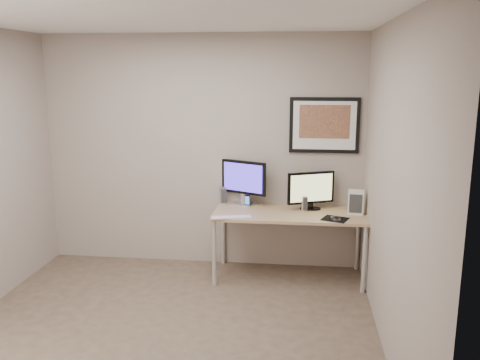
{
  "coord_description": "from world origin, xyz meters",
  "views": [
    {
      "loc": [
        1.09,
        -3.86,
        2.2
      ],
      "look_at": [
        0.5,
        1.1,
        1.12
      ],
      "focal_mm": 38.0,
      "sensor_mm": 36.0,
      "label": 1
    }
  ],
  "objects_px": {
    "monitor_large": "(244,181)",
    "fan_unit": "(356,202)",
    "framed_art": "(324,125)",
    "phone_dock": "(247,201)",
    "desk": "(289,218)",
    "speaker_left": "(223,195)",
    "monitor_tv": "(311,190)",
    "speaker_right": "(304,203)",
    "keyboard": "(231,217)"
  },
  "relations": [
    {
      "from": "monitor_large",
      "to": "fan_unit",
      "type": "distance_m",
      "value": 1.24
    },
    {
      "from": "framed_art",
      "to": "phone_dock",
      "type": "distance_m",
      "value": 1.17
    },
    {
      "from": "desk",
      "to": "speaker_left",
      "type": "bearing_deg",
      "value": 159.91
    },
    {
      "from": "monitor_tv",
      "to": "fan_unit",
      "type": "bearing_deg",
      "value": -36.32
    },
    {
      "from": "framed_art",
      "to": "monitor_tv",
      "type": "distance_m",
      "value": 0.71
    },
    {
      "from": "desk",
      "to": "speaker_left",
      "type": "height_order",
      "value": "speaker_left"
    },
    {
      "from": "framed_art",
      "to": "phone_dock",
      "type": "bearing_deg",
      "value": -168.98
    },
    {
      "from": "speaker_right",
      "to": "phone_dock",
      "type": "distance_m",
      "value": 0.63
    },
    {
      "from": "desk",
      "to": "fan_unit",
      "type": "relative_size",
      "value": 6.43
    },
    {
      "from": "framed_art",
      "to": "speaker_right",
      "type": "xyz_separation_m",
      "value": [
        -0.19,
        -0.25,
        -0.81
      ]
    },
    {
      "from": "monitor_large",
      "to": "fan_unit",
      "type": "bearing_deg",
      "value": 13.62
    },
    {
      "from": "speaker_left",
      "to": "monitor_large",
      "type": "bearing_deg",
      "value": -28.53
    },
    {
      "from": "desk",
      "to": "fan_unit",
      "type": "bearing_deg",
      "value": 2.06
    },
    {
      "from": "speaker_left",
      "to": "desk",
      "type": "bearing_deg",
      "value": -42.75
    },
    {
      "from": "framed_art",
      "to": "speaker_right",
      "type": "relative_size",
      "value": 4.67
    },
    {
      "from": "phone_dock",
      "to": "fan_unit",
      "type": "height_order",
      "value": "fan_unit"
    },
    {
      "from": "monitor_tv",
      "to": "phone_dock",
      "type": "relative_size",
      "value": 3.83
    },
    {
      "from": "speaker_left",
      "to": "fan_unit",
      "type": "distance_m",
      "value": 1.46
    },
    {
      "from": "keyboard",
      "to": "fan_unit",
      "type": "bearing_deg",
      "value": 0.07
    },
    {
      "from": "speaker_left",
      "to": "keyboard",
      "type": "bearing_deg",
      "value": -95.91
    },
    {
      "from": "speaker_left",
      "to": "monitor_tv",
      "type": "bearing_deg",
      "value": -30.71
    },
    {
      "from": "monitor_tv",
      "to": "phone_dock",
      "type": "height_order",
      "value": "monitor_tv"
    },
    {
      "from": "monitor_tv",
      "to": "speaker_left",
      "type": "height_order",
      "value": "monitor_tv"
    },
    {
      "from": "framed_art",
      "to": "phone_dock",
      "type": "xyz_separation_m",
      "value": [
        -0.82,
        -0.16,
        -0.83
      ]
    },
    {
      "from": "monitor_tv",
      "to": "desk",
      "type": "bearing_deg",
      "value": -171.05
    },
    {
      "from": "framed_art",
      "to": "fan_unit",
      "type": "distance_m",
      "value": 0.89
    },
    {
      "from": "desk",
      "to": "framed_art",
      "type": "distance_m",
      "value": 1.07
    },
    {
      "from": "monitor_large",
      "to": "keyboard",
      "type": "relative_size",
      "value": 1.24
    },
    {
      "from": "monitor_tv",
      "to": "speaker_right",
      "type": "distance_m",
      "value": 0.17
    },
    {
      "from": "monitor_large",
      "to": "monitor_tv",
      "type": "distance_m",
      "value": 0.75
    },
    {
      "from": "monitor_tv",
      "to": "monitor_large",
      "type": "bearing_deg",
      "value": 148.51
    },
    {
      "from": "monitor_tv",
      "to": "speaker_right",
      "type": "xyz_separation_m",
      "value": [
        -0.07,
        -0.06,
        -0.14
      ]
    },
    {
      "from": "framed_art",
      "to": "monitor_large",
      "type": "height_order",
      "value": "framed_art"
    },
    {
      "from": "desk",
      "to": "speaker_left",
      "type": "relative_size",
      "value": 8.48
    },
    {
      "from": "framed_art",
      "to": "keyboard",
      "type": "xyz_separation_m",
      "value": [
        -0.93,
        -0.62,
        -0.88
      ]
    },
    {
      "from": "phone_dock",
      "to": "framed_art",
      "type": "bearing_deg",
      "value": 13.15
    },
    {
      "from": "fan_unit",
      "to": "monitor_tv",
      "type": "bearing_deg",
      "value": 172.73
    },
    {
      "from": "desk",
      "to": "monitor_tv",
      "type": "height_order",
      "value": "monitor_tv"
    },
    {
      "from": "desk",
      "to": "fan_unit",
      "type": "distance_m",
      "value": 0.71
    },
    {
      "from": "fan_unit",
      "to": "keyboard",
      "type": "bearing_deg",
      "value": -160.01
    },
    {
      "from": "monitor_large",
      "to": "speaker_right",
      "type": "height_order",
      "value": "monitor_large"
    },
    {
      "from": "desk",
      "to": "monitor_tv",
      "type": "bearing_deg",
      "value": 31.69
    },
    {
      "from": "desk",
      "to": "keyboard",
      "type": "bearing_deg",
      "value": -153.99
    },
    {
      "from": "monitor_tv",
      "to": "fan_unit",
      "type": "distance_m",
      "value": 0.49
    },
    {
      "from": "desk",
      "to": "keyboard",
      "type": "relative_size",
      "value": 3.88
    },
    {
      "from": "speaker_right",
      "to": "fan_unit",
      "type": "bearing_deg",
      "value": -24.11
    },
    {
      "from": "speaker_left",
      "to": "phone_dock",
      "type": "xyz_separation_m",
      "value": [
        0.28,
        -0.1,
        -0.03
      ]
    },
    {
      "from": "monitor_tv",
      "to": "phone_dock",
      "type": "xyz_separation_m",
      "value": [
        -0.69,
        0.04,
        -0.16
      ]
    },
    {
      "from": "fan_unit",
      "to": "desk",
      "type": "bearing_deg",
      "value": -171.63
    },
    {
      "from": "desk",
      "to": "monitor_tv",
      "type": "distance_m",
      "value": 0.39
    }
  ]
}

